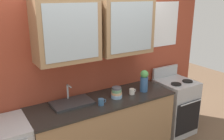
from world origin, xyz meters
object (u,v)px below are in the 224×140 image
object	(u,v)px
bowl_stack	(117,93)
cup_near_sink	(101,102)
sink_faucet	(72,102)
cup_near_bowls	(132,91)
stove_range	(175,106)
vase	(144,81)

from	to	relation	value
bowl_stack	cup_near_sink	bearing A→B (deg)	-162.14
sink_faucet	cup_near_bowls	world-z (taller)	sink_faucet
bowl_stack	cup_near_bowls	bearing A→B (deg)	-3.19
stove_range	sink_faucet	distance (m)	1.84
vase	cup_near_bowls	distance (m)	0.24
sink_faucet	bowl_stack	distance (m)	0.61
cup_near_bowls	sink_faucet	bearing A→B (deg)	170.03
stove_range	sink_faucet	size ratio (longest dim) A/B	2.09
vase	stove_range	bearing A→B (deg)	3.76
sink_faucet	vase	world-z (taller)	vase
vase	cup_near_sink	bearing A→B (deg)	-174.03
sink_faucet	bowl_stack	size ratio (longest dim) A/B	3.37
stove_range	cup_near_bowls	bearing A→B (deg)	-177.16
cup_near_sink	cup_near_bowls	xyz separation A→B (m)	(0.54, 0.08, -0.00)
bowl_stack	vase	bearing A→B (deg)	-1.90
cup_near_bowls	vase	bearing A→B (deg)	-0.36
stove_range	cup_near_bowls	size ratio (longest dim) A/B	9.88
bowl_stack	cup_near_bowls	world-z (taller)	bowl_stack
sink_faucet	stove_range	bearing A→B (deg)	-3.30
cup_near_sink	sink_faucet	bearing A→B (deg)	143.02
sink_faucet	bowl_stack	xyz separation A→B (m)	(0.59, -0.13, 0.05)
stove_range	cup_near_sink	bearing A→B (deg)	-175.11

